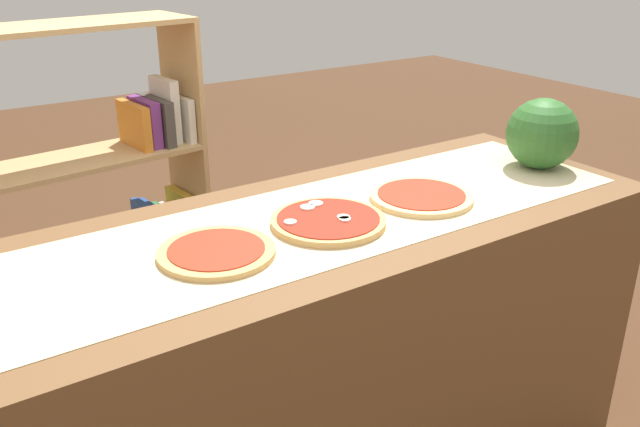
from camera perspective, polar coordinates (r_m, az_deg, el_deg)
name	(u,v)px	position (r m, az deg, el deg)	size (l,w,h in m)	color
counter	(320,364)	(2.10, 0.00, -12.65)	(2.04, 0.73, 0.96)	brown
parchment_paper	(320,220)	(1.86, 0.00, -0.54)	(1.92, 0.52, 0.00)	beige
pizza_plain_0	(217,252)	(1.68, -8.76, -3.23)	(0.29, 0.29, 0.02)	tan
pizza_mozzarella_1	(328,221)	(1.83, 0.69, -0.62)	(0.31, 0.31, 0.03)	tan
pizza_plain_2	(421,197)	(2.02, 8.58, 1.43)	(0.31, 0.31, 0.02)	#E5C17F
watermelon	(542,134)	(2.36, 18.30, 6.44)	(0.24, 0.24, 0.24)	#2D6628
bookshelf	(112,223)	(2.67, -17.18, -0.78)	(0.98, 0.40, 1.42)	tan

